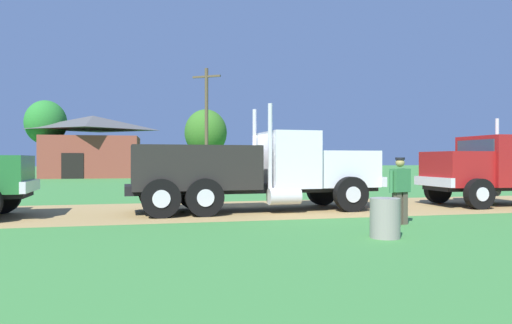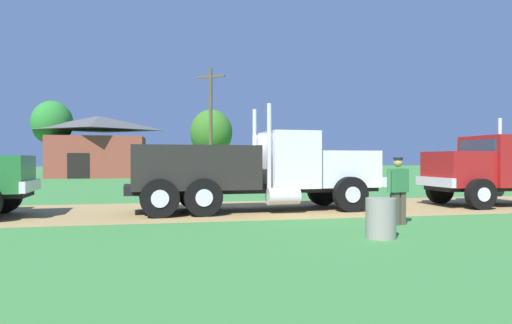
{
  "view_description": "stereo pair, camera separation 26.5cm",
  "coord_description": "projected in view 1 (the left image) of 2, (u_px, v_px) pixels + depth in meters",
  "views": [
    {
      "loc": [
        -2.91,
        -15.26,
        1.68
      ],
      "look_at": [
        0.75,
        0.42,
        1.58
      ],
      "focal_mm": 32.84,
      "sensor_mm": 36.0,
      "label": 1
    },
    {
      "loc": [
        -2.65,
        -15.32,
        1.68
      ],
      "look_at": [
        0.75,
        0.42,
        1.58
      ],
      "focal_mm": 32.84,
      "sensor_mm": 36.0,
      "label": 2
    }
  ],
  "objects": [
    {
      "name": "visitor_standing_near",
      "position": [
        400.0,
        187.0,
        11.98
      ],
      "size": [
        0.68,
        0.38,
        1.72
      ],
      "color": "#33723F",
      "rests_on": "ground_plane"
    },
    {
      "name": "shed_building",
      "position": [
        93.0,
        148.0,
        43.02
      ],
      "size": [
        8.8,
        6.65,
        5.68
      ],
      "color": "brown",
      "rests_on": "ground_plane"
    },
    {
      "name": "truck_foreground_white",
      "position": [
        254.0,
        170.0,
        15.15
      ],
      "size": [
        8.34,
        2.91,
        3.39
      ],
      "color": "black",
      "rests_on": "ground_plane"
    },
    {
      "name": "dirt_track",
      "position": [
        237.0,
        209.0,
        15.53
      ],
      "size": [
        120.0,
        5.81,
        0.01
      ],
      "primitive_type": "cube",
      "color": "#A1824D",
      "rests_on": "ground_plane"
    },
    {
      "name": "steel_barrel",
      "position": [
        385.0,
        218.0,
        9.94
      ],
      "size": [
        0.64,
        0.64,
        0.85
      ],
      "primitive_type": "cylinder",
      "color": "gray",
      "rests_on": "ground_plane"
    },
    {
      "name": "tree_left",
      "position": [
        46.0,
        123.0,
        43.28
      ],
      "size": [
        3.72,
        3.72,
        7.12
      ],
      "color": "#513823",
      "rests_on": "ground_plane"
    },
    {
      "name": "utility_pole_far",
      "position": [
        206.0,
        122.0,
        34.24
      ],
      "size": [
        1.94,
        1.28,
        8.33
      ],
      "color": "brown",
      "rests_on": "ground_plane"
    },
    {
      "name": "truck_near_right",
      "position": [
        497.0,
        172.0,
        17.08
      ],
      "size": [
        7.95,
        2.71,
        3.25
      ],
      "color": "black",
      "rests_on": "ground_plane"
    },
    {
      "name": "ground_plane",
      "position": [
        237.0,
        210.0,
        15.53
      ],
      "size": [
        200.0,
        200.0,
        0.0
      ],
      "primitive_type": "plane",
      "color": "#3B7D38"
    },
    {
      "name": "tree_mid",
      "position": [
        206.0,
        133.0,
        54.87
      ],
      "size": [
        4.95,
        4.95,
        7.52
      ],
      "color": "#513823",
      "rests_on": "ground_plane"
    }
  ]
}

